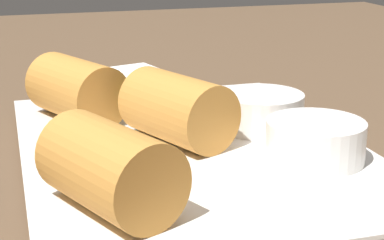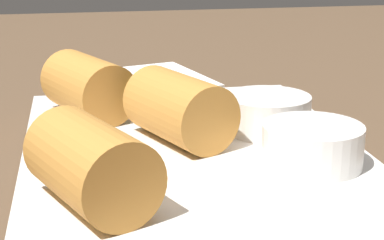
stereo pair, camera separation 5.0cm
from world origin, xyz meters
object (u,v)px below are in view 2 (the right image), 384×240
object	(u,v)px
serving_plate	(192,155)
dipping_bowl_near	(267,112)
dipping_bowl_far	(312,143)
napkin	(152,80)

from	to	relation	value
serving_plate	dipping_bowl_near	world-z (taller)	dipping_bowl_near
dipping_bowl_far	napkin	bearing A→B (deg)	-167.03
serving_plate	napkin	bearing A→B (deg)	179.59
serving_plate	napkin	xyz separation A→B (cm)	(-27.16, 0.19, -0.46)
dipping_bowl_far	dipping_bowl_near	bearing A→B (deg)	-174.14
dipping_bowl_far	napkin	world-z (taller)	dipping_bowl_far
dipping_bowl_far	napkin	distance (cm)	33.56
dipping_bowl_near	dipping_bowl_far	bearing A→B (deg)	5.86
serving_plate	dipping_bowl_far	xyz separation A→B (cm)	(5.42, 7.70, 2.36)
serving_plate	napkin	distance (cm)	27.17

